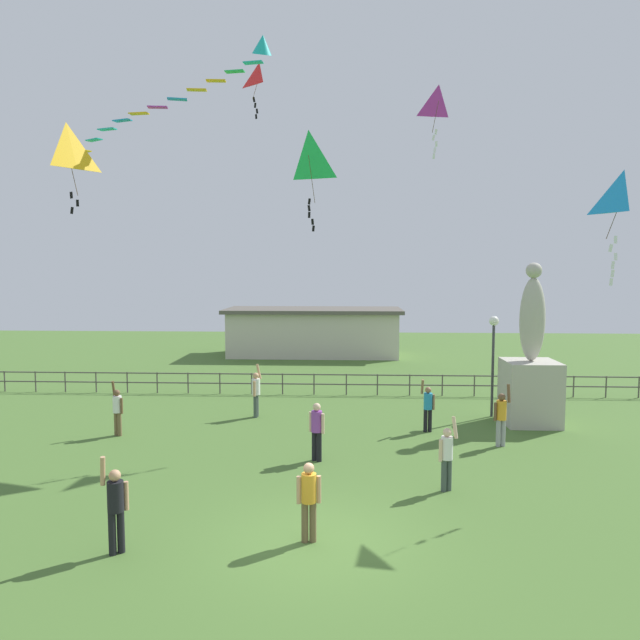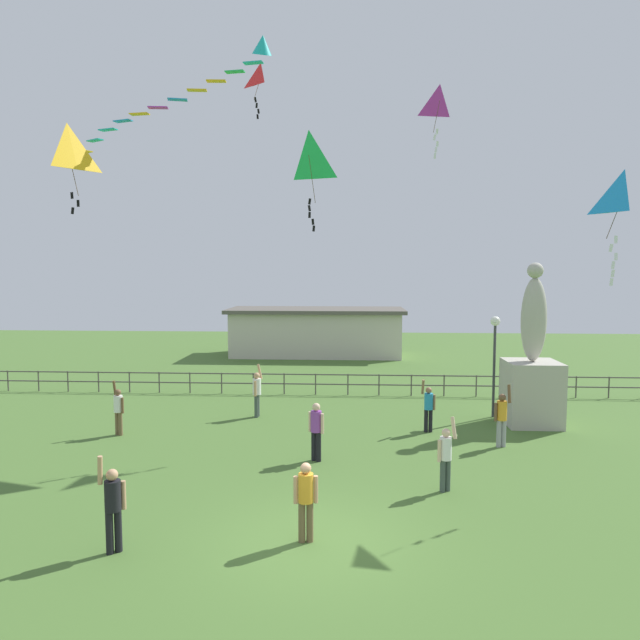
% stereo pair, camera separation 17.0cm
% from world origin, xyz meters
% --- Properties ---
extents(ground_plane, '(80.00, 80.00, 0.00)m').
position_xyz_m(ground_plane, '(0.00, 0.00, 0.00)').
color(ground_plane, '#476B2D').
extents(statue_monument, '(1.86, 1.86, 5.85)m').
position_xyz_m(statue_monument, '(7.24, 9.49, 1.77)').
color(statue_monument, '#B2AD9E').
rests_on(statue_monument, ground_plane).
extents(lamppost, '(0.36, 0.36, 3.85)m').
position_xyz_m(lamppost, '(6.12, 10.44, 2.85)').
color(lamppost, '#38383D').
rests_on(lamppost, ground_plane).
extents(person_0, '(0.50, 0.31, 1.67)m').
position_xyz_m(person_0, '(-0.19, -0.02, 0.96)').
color(person_0, brown).
rests_on(person_0, ground_plane).
extents(person_1, '(0.49, 0.30, 1.84)m').
position_xyz_m(person_1, '(3.38, 8.23, 0.93)').
color(person_1, black).
rests_on(person_1, ground_plane).
extents(person_2, '(0.51, 0.32, 1.90)m').
position_xyz_m(person_2, '(3.11, 2.88, 0.96)').
color(person_2, '#3F4C47').
rests_on(person_2, ground_plane).
extents(person_3, '(0.45, 0.36, 1.85)m').
position_xyz_m(person_3, '(-7.14, 7.28, 0.93)').
color(person_3, brown).
rests_on(person_3, ground_plane).
extents(person_4, '(0.47, 0.32, 1.72)m').
position_xyz_m(person_4, '(-0.29, 5.02, 0.99)').
color(person_4, black).
rests_on(person_4, ground_plane).
extents(person_5, '(0.49, 0.36, 2.00)m').
position_xyz_m(person_5, '(-3.95, -0.68, 1.00)').
color(person_5, black).
rests_on(person_5, ground_plane).
extents(person_6, '(0.54, 0.32, 2.00)m').
position_xyz_m(person_6, '(5.47, 6.69, 1.00)').
color(person_6, '#99999E').
rests_on(person_6, ground_plane).
extents(person_7, '(0.36, 0.52, 2.01)m').
position_xyz_m(person_7, '(-2.86, 9.94, 1.01)').
color(person_7, '#3F4C47').
rests_on(person_7, ground_plane).
extents(kite_0, '(1.03, 1.06, 2.95)m').
position_xyz_m(kite_0, '(7.75, 4.15, 7.42)').
color(kite_0, '#198CD1').
extents(kite_1, '(1.24, 1.10, 3.17)m').
position_xyz_m(kite_1, '(-0.68, 7.53, 9.21)').
color(kite_1, '#1EB759').
extents(kite_2, '(1.00, 1.01, 2.48)m').
position_xyz_m(kite_2, '(3.84, 10.01, 11.55)').
color(kite_2, '#B22DB2').
extents(kite_3, '(1.08, 1.21, 2.61)m').
position_xyz_m(kite_3, '(-7.58, 5.32, 9.07)').
color(kite_3, yellow).
extents(kite_4, '(0.95, 0.86, 2.26)m').
position_xyz_m(kite_4, '(-3.03, 12.61, 13.39)').
color(kite_4, red).
extents(streamer_kite, '(7.23, 1.77, 3.65)m').
position_xyz_m(streamer_kite, '(-2.72, 6.53, 11.98)').
color(streamer_kite, '#19B2B2').
extents(waterfront_railing, '(36.00, 0.06, 0.95)m').
position_xyz_m(waterfront_railing, '(-0.28, 14.00, 0.62)').
color(waterfront_railing, '#4C4742').
rests_on(waterfront_railing, ground_plane).
extents(pavilion_building, '(11.43, 4.73, 3.07)m').
position_xyz_m(pavilion_building, '(-1.61, 26.00, 1.56)').
color(pavilion_building, beige).
rests_on(pavilion_building, ground_plane).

